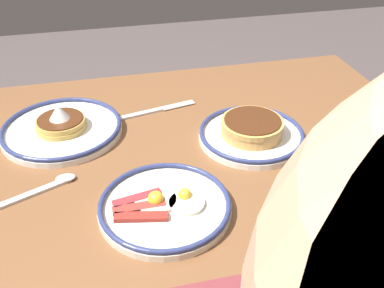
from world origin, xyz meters
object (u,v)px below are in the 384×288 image
Objects in this scene: plate_near_main at (62,128)px; plate_center_pancakes at (252,132)px; tea_spoon at (41,190)px; plate_far_companion at (164,206)px; butter_knife at (154,111)px.

plate_center_pancakes is at bearing 163.42° from plate_near_main.
tea_spoon is (0.04, 0.21, -0.01)m from plate_near_main.
plate_near_main reaches higher than plate_center_pancakes.
butter_knife is (-0.04, -0.37, -0.01)m from plate_far_companion.
butter_knife is at bearing -96.03° from plate_far_companion.
plate_near_main is 0.44m from plate_center_pancakes.
plate_far_companion is (0.24, 0.19, -0.01)m from plate_center_pancakes.
butter_knife is at bearing -135.66° from tea_spoon.
tea_spoon is at bearing 44.34° from butter_knife.
tea_spoon is at bearing -26.28° from plate_far_companion.
plate_near_main is 0.23m from butter_knife.
plate_center_pancakes is 0.98× the size of plate_far_companion.
plate_center_pancakes is 0.27m from butter_knife.
plate_far_companion is at bearing 153.72° from tea_spoon.
plate_near_main reaches higher than plate_far_companion.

